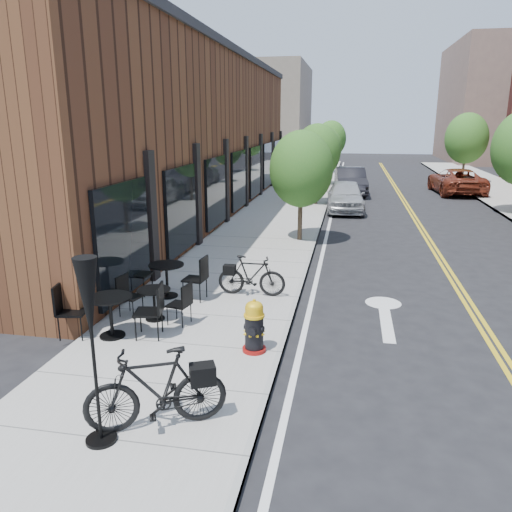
# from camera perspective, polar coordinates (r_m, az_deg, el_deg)

# --- Properties ---
(ground) EXTENTS (120.00, 120.00, 0.00)m
(ground) POSITION_cam_1_polar(r_m,az_deg,el_deg) (9.39, 2.97, -11.55)
(ground) COLOR black
(ground) RESTS_ON ground
(sidewalk_near) EXTENTS (4.00, 70.00, 0.12)m
(sidewalk_near) POSITION_cam_1_polar(r_m,az_deg,el_deg) (19.03, 1.10, 2.60)
(sidewalk_near) COLOR #9E9B93
(sidewalk_near) RESTS_ON ground
(building_near) EXTENTS (5.00, 28.00, 7.00)m
(building_near) POSITION_cam_1_polar(r_m,az_deg,el_deg) (23.58, -8.31, 13.33)
(building_near) COLOR #492717
(building_near) RESTS_ON ground
(bg_building_left) EXTENTS (8.00, 14.00, 10.00)m
(bg_building_left) POSITION_cam_1_polar(r_m,az_deg,el_deg) (57.05, 1.58, 16.03)
(bg_building_left) COLOR #726656
(bg_building_left) RESTS_ON ground
(bg_building_right) EXTENTS (10.00, 16.00, 12.00)m
(bg_building_right) POSITION_cam_1_polar(r_m,az_deg,el_deg) (60.22, 26.03, 15.47)
(bg_building_right) COLOR brown
(bg_building_right) RESTS_ON ground
(tree_near_a) EXTENTS (2.20, 2.20, 3.81)m
(tree_near_a) POSITION_cam_1_polar(r_m,az_deg,el_deg) (17.47, 5.19, 9.85)
(tree_near_a) COLOR #382B1E
(tree_near_a) RESTS_ON sidewalk_near
(tree_near_b) EXTENTS (2.30, 2.30, 3.98)m
(tree_near_b) POSITION_cam_1_polar(r_m,az_deg,el_deg) (25.41, 7.02, 11.73)
(tree_near_b) COLOR #382B1E
(tree_near_b) RESTS_ON sidewalk_near
(tree_near_c) EXTENTS (2.10, 2.10, 3.67)m
(tree_near_c) POSITION_cam_1_polar(r_m,az_deg,el_deg) (33.40, 7.96, 12.20)
(tree_near_c) COLOR #382B1E
(tree_near_c) RESTS_ON sidewalk_near
(tree_near_d) EXTENTS (2.40, 2.40, 4.11)m
(tree_near_d) POSITION_cam_1_polar(r_m,az_deg,el_deg) (41.37, 8.57, 13.10)
(tree_near_d) COLOR #382B1E
(tree_near_d) RESTS_ON sidewalk_near
(tree_far_c) EXTENTS (2.80, 2.80, 4.62)m
(tree_far_c) POSITION_cam_1_polar(r_m,az_deg,el_deg) (37.10, 22.92, 12.28)
(tree_far_c) COLOR #382B1E
(tree_far_c) RESTS_ON sidewalk_far
(fire_hydrant) EXTENTS (0.53, 0.53, 1.01)m
(fire_hydrant) POSITION_cam_1_polar(r_m,az_deg,el_deg) (9.17, -0.21, -8.10)
(fire_hydrant) COLOR maroon
(fire_hydrant) RESTS_ON sidewalk_near
(bicycle_left) EXTENTS (1.99, 1.30, 1.17)m
(bicycle_left) POSITION_cam_1_polar(r_m,az_deg,el_deg) (7.14, -11.37, -14.68)
(bicycle_left) COLOR black
(bicycle_left) RESTS_ON sidewalk_near
(bicycle_right) EXTENTS (1.65, 0.48, 0.99)m
(bicycle_right) POSITION_cam_1_polar(r_m,az_deg,el_deg) (12.02, -0.50, -2.26)
(bicycle_right) COLOR black
(bicycle_right) RESTS_ON sidewalk_near
(bistro_set_a) EXTENTS (2.04, 1.00, 1.07)m
(bistro_set_a) POSITION_cam_1_polar(r_m,az_deg,el_deg) (10.14, -16.30, -6.01)
(bistro_set_a) COLOR black
(bistro_set_a) RESTS_ON sidewalk_near
(bistro_set_b) EXTENTS (1.97, 0.91, 1.05)m
(bistro_set_b) POSITION_cam_1_polar(r_m,az_deg,el_deg) (12.11, -10.17, -2.20)
(bistro_set_b) COLOR black
(bistro_set_b) RESTS_ON sidewalk_near
(bistro_set_c) EXTENTS (1.68, 0.84, 0.88)m
(bistro_set_c) POSITION_cam_1_polar(r_m,az_deg,el_deg) (10.80, -11.56, -4.91)
(bistro_set_c) COLOR black
(bistro_set_c) RESTS_ON sidewalk_near
(patio_umbrella) EXTENTS (0.41, 0.41, 2.53)m
(patio_umbrella) POSITION_cam_1_polar(r_m,az_deg,el_deg) (6.52, -18.49, -6.21)
(patio_umbrella) COLOR black
(patio_umbrella) RESTS_ON sidewalk_near
(parked_car_a) EXTENTS (1.92, 4.37, 1.46)m
(parked_car_a) POSITION_cam_1_polar(r_m,az_deg,el_deg) (24.42, 10.19, 6.78)
(parked_car_a) COLOR #A0A3A8
(parked_car_a) RESTS_ON ground
(parked_car_b) EXTENTS (2.06, 4.82, 1.54)m
(parked_car_b) POSITION_cam_1_polar(r_m,az_deg,el_deg) (30.16, 10.73, 8.41)
(parked_car_b) COLOR black
(parked_car_b) RESTS_ON ground
(parked_car_c) EXTENTS (2.01, 4.50, 1.28)m
(parked_car_c) POSITION_cam_1_polar(r_m,az_deg,el_deg) (32.59, 10.80, 8.67)
(parked_car_c) COLOR #A1A1A6
(parked_car_c) RESTS_ON ground
(parked_car_far) EXTENTS (2.82, 5.53, 1.50)m
(parked_car_far) POSITION_cam_1_polar(r_m,az_deg,el_deg) (32.19, 21.90, 7.96)
(parked_car_far) COLOR maroon
(parked_car_far) RESTS_ON ground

